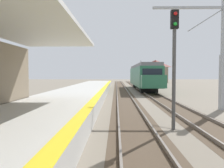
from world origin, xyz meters
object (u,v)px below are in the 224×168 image
(approaching_train, at_px, (144,76))
(rail_signal_post, at_px, (174,57))
(catenary_pylon_far_side, at_px, (219,57))
(distant_trackside_house, at_px, (156,71))

(approaching_train, distance_m, rail_signal_post, 25.57)
(catenary_pylon_far_side, distance_m, distant_trackside_house, 49.93)
(rail_signal_post, bearing_deg, distant_trackside_house, 81.01)
(distant_trackside_house, bearing_deg, approaching_train, -103.23)
(approaching_train, distance_m, catenary_pylon_far_side, 20.07)
(catenary_pylon_far_side, relative_size, distant_trackside_house, 1.14)
(distant_trackside_house, bearing_deg, catenary_pylon_far_side, -94.97)
(rail_signal_post, xyz_separation_m, catenary_pylon_far_side, (4.43, 5.65, 0.41))
(approaching_train, bearing_deg, distant_trackside_house, 76.77)
(catenary_pylon_far_side, bearing_deg, approaching_train, 97.76)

